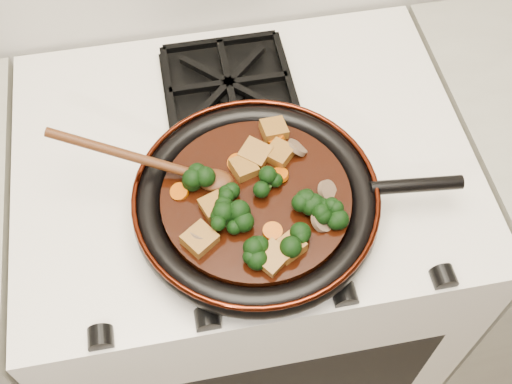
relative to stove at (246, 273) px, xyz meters
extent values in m
cube|color=white|center=(0.00, 0.00, 0.00)|extent=(0.76, 0.60, 0.90)
cylinder|color=black|center=(0.00, -0.12, 0.48)|extent=(0.35, 0.35, 0.01)
torus|color=black|center=(0.00, -0.12, 0.49)|extent=(0.37, 0.37, 0.04)
torus|color=#421409|center=(0.00, -0.12, 0.51)|extent=(0.37, 0.37, 0.01)
cylinder|color=black|center=(0.24, -0.15, 0.51)|extent=(0.14, 0.04, 0.02)
cylinder|color=black|center=(0.00, -0.12, 0.50)|extent=(0.29, 0.29, 0.02)
cube|color=brown|center=(-0.07, -0.14, 0.52)|extent=(0.05, 0.05, 0.02)
cube|color=brown|center=(0.00, -0.23, 0.52)|extent=(0.06, 0.06, 0.03)
cube|color=brown|center=(0.05, -0.06, 0.52)|extent=(0.05, 0.05, 0.02)
cube|color=brown|center=(0.01, -0.05, 0.52)|extent=(0.06, 0.06, 0.03)
cube|color=brown|center=(0.05, -0.01, 0.52)|extent=(0.04, 0.04, 0.03)
cube|color=brown|center=(-0.01, -0.07, 0.52)|extent=(0.05, 0.05, 0.02)
cube|color=brown|center=(-0.09, -0.19, 0.52)|extent=(0.06, 0.06, 0.02)
cube|color=brown|center=(0.03, -0.22, 0.52)|extent=(0.05, 0.05, 0.02)
cylinder|color=#C65105|center=(0.01, -0.19, 0.51)|extent=(0.03, 0.03, 0.01)
cylinder|color=#C65105|center=(-0.11, -0.10, 0.51)|extent=(0.03, 0.03, 0.02)
cylinder|color=#C65105|center=(0.04, -0.10, 0.51)|extent=(0.03, 0.03, 0.02)
cylinder|color=#C65105|center=(0.05, -0.02, 0.51)|extent=(0.03, 0.03, 0.02)
cylinder|color=#C65105|center=(-0.02, -0.06, 0.51)|extent=(0.03, 0.03, 0.02)
cylinder|color=brown|center=(0.10, -0.14, 0.52)|extent=(0.04, 0.04, 0.03)
cylinder|color=brown|center=(-0.09, -0.18, 0.52)|extent=(0.05, 0.05, 0.03)
cylinder|color=brown|center=(0.08, -0.05, 0.52)|extent=(0.04, 0.04, 0.03)
cylinder|color=brown|center=(0.08, -0.19, 0.52)|extent=(0.05, 0.05, 0.03)
ellipsoid|color=#4B2510|center=(-0.06, -0.09, 0.51)|extent=(0.07, 0.06, 0.02)
cylinder|color=#4B2510|center=(-0.17, -0.04, 0.55)|extent=(0.02, 0.02, 0.26)
camera|label=1|loc=(-0.10, -0.63, 1.31)|focal=45.00mm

